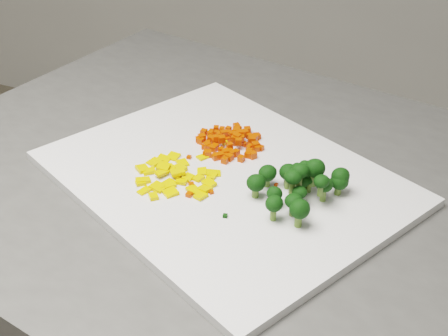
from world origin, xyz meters
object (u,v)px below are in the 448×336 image
at_px(carrot_pile, 230,137).
at_px(pepper_pile, 178,172).
at_px(broccoli_pile, 301,181).
at_px(cutting_board, 224,178).

bearing_deg(carrot_pile, pepper_pile, -106.87).
distance_m(carrot_pile, broccoli_pile, 0.16).
bearing_deg(pepper_pile, cutting_board, 30.01).
xyz_separation_m(cutting_board, broccoli_pile, (0.11, -0.01, 0.03)).
bearing_deg(cutting_board, pepper_pile, -149.99).
relative_size(cutting_board, carrot_pile, 4.50).
distance_m(cutting_board, pepper_pile, 0.06).
height_order(carrot_pile, broccoli_pile, broccoli_pile).
distance_m(pepper_pile, broccoli_pile, 0.17).
relative_size(carrot_pile, pepper_pile, 0.86).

